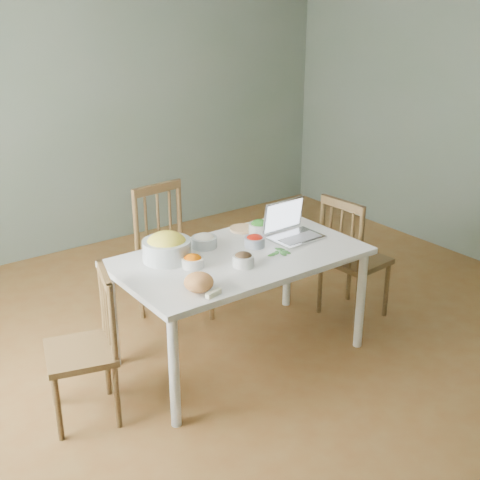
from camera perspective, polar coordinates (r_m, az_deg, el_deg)
floor at (r=4.54m, az=2.44°, el=-9.36°), size 5.00×5.00×0.00m
wall_back at (r=6.12m, az=-12.39°, el=11.92°), size 5.00×0.00×2.70m
dining_table at (r=4.24m, az=0.00°, el=-5.96°), size 1.59×0.90×0.75m
chair_far at (r=4.67m, az=-5.86°, el=-1.50°), size 0.49×0.47×1.02m
chair_left at (r=3.74m, az=-14.15°, el=-9.46°), size 0.47×0.49×0.90m
chair_right at (r=4.80m, az=10.30°, el=-1.48°), size 0.43×0.45×0.96m
bread_boule at (r=3.58m, az=-3.72°, el=-3.80°), size 0.22×0.22×0.11m
butter_stick at (r=3.54m, az=-2.40°, el=-4.81°), size 0.11×0.05×0.03m
bowl_squash at (r=3.99m, az=-6.59°, el=-0.60°), size 0.35×0.35×0.18m
bowl_carrot at (r=3.90m, az=-4.26°, el=-1.89°), size 0.15×0.15×0.08m
bowl_onion at (r=4.18m, az=-3.23°, el=-0.05°), size 0.20×0.20×0.09m
bowl_mushroom at (r=3.90m, az=0.30°, el=-1.75°), size 0.17×0.17×0.09m
bowl_redpep at (r=4.19m, az=1.33°, el=-0.07°), size 0.16×0.16×0.08m
bowl_broccoli at (r=4.41m, az=1.76°, el=1.20°), size 0.20×0.20×0.10m
flatbread at (r=4.48m, az=0.26°, el=1.01°), size 0.22×0.22×0.02m
basil_bunch at (r=4.10m, az=3.37°, el=-1.08°), size 0.18×0.18×0.02m
laptop at (r=4.31m, az=5.13°, el=1.64°), size 0.35×0.29×0.24m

